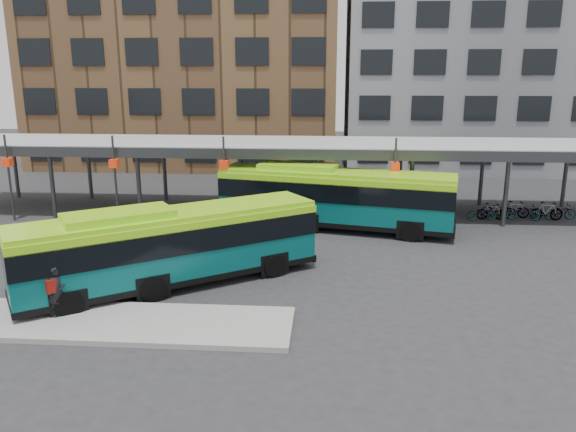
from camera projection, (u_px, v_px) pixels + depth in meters
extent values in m
plane|color=#28282B|center=(258.00, 294.00, 21.04)|extent=(120.00, 120.00, 0.00)
cube|color=gray|center=(81.00, 321.00, 18.53)|extent=(14.00, 3.00, 0.18)
cube|color=#999B9E|center=(285.00, 144.00, 32.60)|extent=(40.00, 6.00, 0.35)
cube|color=#383A3D|center=(281.00, 154.00, 29.74)|extent=(40.00, 0.15, 0.55)
cylinder|color=#383A3D|center=(16.00, 169.00, 36.85)|extent=(0.24, 0.24, 3.80)
cylinder|color=#383A3D|center=(52.00, 185.00, 31.66)|extent=(0.24, 0.24, 3.80)
cylinder|color=#383A3D|center=(89.00, 170.00, 36.49)|extent=(0.24, 0.24, 3.80)
cylinder|color=#383A3D|center=(139.00, 186.00, 31.29)|extent=(0.24, 0.24, 3.80)
cylinder|color=#383A3D|center=(165.00, 171.00, 36.12)|extent=(0.24, 0.24, 3.80)
cylinder|color=#383A3D|center=(227.00, 188.00, 30.93)|extent=(0.24, 0.24, 3.80)
cylinder|color=#383A3D|center=(241.00, 172.00, 35.76)|extent=(0.24, 0.24, 3.80)
cylinder|color=#383A3D|center=(318.00, 189.00, 30.57)|extent=(0.24, 0.24, 3.80)
cylinder|color=#383A3D|center=(320.00, 173.00, 35.40)|extent=(0.24, 0.24, 3.80)
cylinder|color=#383A3D|center=(411.00, 190.00, 30.20)|extent=(0.24, 0.24, 3.80)
cylinder|color=#383A3D|center=(400.00, 174.00, 35.03)|extent=(0.24, 0.24, 3.80)
cylinder|color=#383A3D|center=(506.00, 192.00, 29.84)|extent=(0.24, 0.24, 3.80)
cylinder|color=#383A3D|center=(482.00, 175.00, 34.67)|extent=(0.24, 0.24, 3.80)
cylinder|color=#383A3D|center=(565.00, 176.00, 34.30)|extent=(0.24, 0.24, 3.80)
cylinder|color=#383A3D|center=(9.00, 178.00, 30.91)|extent=(0.12, 0.12, 4.80)
cube|color=red|center=(7.00, 162.00, 30.68)|extent=(0.45, 0.45, 0.45)
cylinder|color=#383A3D|center=(115.00, 180.00, 30.47)|extent=(0.12, 0.12, 4.80)
cube|color=red|center=(114.00, 163.00, 30.25)|extent=(0.45, 0.45, 0.45)
cylinder|color=#383A3D|center=(224.00, 181.00, 30.03)|extent=(0.12, 0.12, 4.80)
cube|color=red|center=(224.00, 165.00, 29.81)|extent=(0.45, 0.45, 0.45)
cylinder|color=#383A3D|center=(394.00, 184.00, 29.38)|extent=(0.12, 0.12, 4.80)
cube|color=red|center=(395.00, 167.00, 29.15)|extent=(0.45, 0.45, 0.45)
cube|color=brown|center=(190.00, 38.00, 49.94)|extent=(26.00, 14.00, 22.00)
cube|color=slate|center=(488.00, 49.00, 48.30)|extent=(24.00, 14.00, 20.00)
cube|color=#075051|center=(172.00, 247.00, 21.56)|extent=(10.89, 8.55, 2.41)
cube|color=black|center=(171.00, 235.00, 21.44)|extent=(10.96, 8.63, 0.92)
cube|color=#91DE16|center=(170.00, 215.00, 21.24)|extent=(10.83, 8.47, 0.19)
cube|color=#91DE16|center=(118.00, 216.00, 20.25)|extent=(4.16, 3.62, 0.34)
cube|color=black|center=(173.00, 274.00, 21.83)|extent=(10.97, 8.63, 0.23)
cylinder|color=black|center=(274.00, 265.00, 22.72)|extent=(0.96, 0.79, 0.96)
cylinder|color=black|center=(249.00, 250.00, 24.69)|extent=(0.96, 0.79, 0.96)
cylinder|color=black|center=(153.00, 289.00, 20.27)|extent=(0.96, 0.79, 0.96)
cylinder|color=black|center=(135.00, 270.00, 22.24)|extent=(0.96, 0.79, 0.96)
cylinder|color=black|center=(69.00, 305.00, 18.86)|extent=(0.96, 0.79, 0.96)
cylinder|color=black|center=(58.00, 283.00, 20.83)|extent=(0.96, 0.79, 0.96)
cube|color=#075051|center=(335.00, 198.00, 29.52)|extent=(12.44, 5.21, 2.54)
cube|color=black|center=(335.00, 189.00, 29.39)|extent=(12.51, 5.28, 0.96)
cube|color=#91DE16|center=(336.00, 173.00, 29.18)|extent=(12.42, 5.11, 0.20)
cube|color=#91DE16|center=(298.00, 167.00, 29.71)|extent=(4.37, 2.69, 0.36)
cube|color=black|center=(335.00, 220.00, 29.80)|extent=(12.52, 5.28, 0.24)
cylinder|color=black|center=(410.00, 231.00, 27.48)|extent=(1.06, 0.52, 1.02)
cylinder|color=black|center=(415.00, 219.00, 29.77)|extent=(1.06, 0.52, 1.02)
cylinder|color=black|center=(306.00, 223.00, 29.00)|extent=(1.06, 0.52, 1.02)
cylinder|color=black|center=(318.00, 212.00, 31.29)|extent=(1.06, 0.52, 1.02)
cylinder|color=black|center=(251.00, 219.00, 29.88)|extent=(1.06, 0.52, 1.02)
cylinder|color=black|center=(267.00, 208.00, 32.17)|extent=(1.06, 0.52, 1.02)
imported|color=black|center=(57.00, 291.00, 18.55)|extent=(0.73, 0.75, 1.73)
cube|color=maroon|center=(51.00, 286.00, 18.37)|extent=(0.35, 0.36, 0.46)
imported|color=slate|center=(482.00, 213.00, 31.34)|extent=(1.69, 0.74, 0.86)
imported|color=slate|center=(491.00, 212.00, 31.52)|extent=(1.59, 0.45, 0.95)
imported|color=slate|center=(499.00, 210.00, 31.96)|extent=(1.93, 1.14, 0.96)
imported|color=slate|center=(515.00, 210.00, 31.88)|extent=(1.66, 0.49, 1.00)
imported|color=slate|center=(523.00, 212.00, 31.46)|extent=(1.89, 0.94, 0.95)
imported|color=slate|center=(547.00, 211.00, 31.36)|extent=(1.79, 0.52, 1.08)
imported|color=slate|center=(560.00, 212.00, 31.56)|extent=(1.83, 0.87, 0.93)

